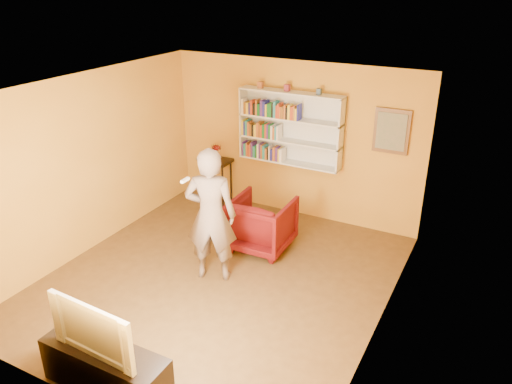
# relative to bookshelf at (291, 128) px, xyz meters

# --- Properties ---
(room_shell) EXTENTS (5.30, 5.80, 2.88)m
(room_shell) POSITION_rel_bookshelf_xyz_m (0.00, -2.41, -0.58)
(room_shell) COLOR #4C3418
(room_shell) RESTS_ON ground
(bookshelf) EXTENTS (1.80, 0.29, 1.23)m
(bookshelf) POSITION_rel_bookshelf_xyz_m (0.00, 0.00, 0.00)
(bookshelf) COLOR silver
(bookshelf) RESTS_ON room_shell
(books_row_lower) EXTENTS (0.77, 0.19, 0.26)m
(books_row_lower) POSITION_rel_bookshelf_xyz_m (-0.47, -0.11, -0.46)
(books_row_lower) COLOR #50297D
(books_row_lower) RESTS_ON bookshelf
(books_row_middle) EXTENTS (0.69, 0.19, 0.26)m
(books_row_middle) POSITION_rel_bookshelf_xyz_m (-0.51, -0.11, -0.08)
(books_row_middle) COLOR yellow
(books_row_middle) RESTS_ON bookshelf
(books_row_upper) EXTENTS (1.05, 0.19, 0.27)m
(books_row_upper) POSITION_rel_bookshelf_xyz_m (-0.33, -0.11, 0.29)
(books_row_upper) COLOR white
(books_row_upper) RESTS_ON bookshelf
(ornament_left) EXTENTS (0.08, 0.08, 0.11)m
(ornament_left) POSITION_rel_bookshelf_xyz_m (-0.56, -0.06, 0.67)
(ornament_left) COLOR #9C542C
(ornament_left) RESTS_ON bookshelf
(ornament_centre) EXTENTS (0.08, 0.08, 0.11)m
(ornament_centre) POSITION_rel_bookshelf_xyz_m (-0.07, -0.06, 0.68)
(ornament_centre) COLOR maroon
(ornament_centre) RESTS_ON bookshelf
(ornament_right) EXTENTS (0.07, 0.07, 0.10)m
(ornament_right) POSITION_rel_bookshelf_xyz_m (0.48, -0.06, 0.67)
(ornament_right) COLOR #41566D
(ornament_right) RESTS_ON bookshelf
(framed_painting) EXTENTS (0.55, 0.05, 0.70)m
(framed_painting) POSITION_rel_bookshelf_xyz_m (1.65, 0.05, 0.16)
(framed_painting) COLOR brown
(framed_painting) RESTS_ON room_shell
(console_table) EXTENTS (0.51, 0.39, 0.84)m
(console_table) POSITION_rel_bookshelf_xyz_m (-1.40, -0.16, -0.90)
(console_table) COLOR black
(console_table) RESTS_ON ground
(ruby_lustre) EXTENTS (0.17, 0.17, 0.28)m
(ruby_lustre) POSITION_rel_bookshelf_xyz_m (-1.40, -0.16, -0.56)
(ruby_lustre) COLOR maroon
(ruby_lustre) RESTS_ON console_table
(armchair) EXTENTS (0.91, 0.93, 0.83)m
(armchair) POSITION_rel_bookshelf_xyz_m (0.12, -1.32, -1.18)
(armchair) COLOR #42040A
(armchair) RESTS_ON ground
(person) EXTENTS (0.82, 0.69, 1.93)m
(person) POSITION_rel_bookshelf_xyz_m (-0.12, -2.37, -0.63)
(person) COLOR #6A584D
(person) RESTS_ON ground
(game_remote) EXTENTS (0.04, 0.15, 0.04)m
(game_remote) POSITION_rel_bookshelf_xyz_m (-0.25, -2.73, -0.00)
(game_remote) COLOR white
(game_remote) RESTS_ON person
(tv_cabinet) EXTENTS (1.41, 0.42, 0.50)m
(tv_cabinet) POSITION_rel_bookshelf_xyz_m (0.03, -4.66, -1.34)
(tv_cabinet) COLOR black
(tv_cabinet) RESTS_ON ground
(television) EXTENTS (1.06, 0.19, 0.61)m
(television) POSITION_rel_bookshelf_xyz_m (0.03, -4.66, -0.79)
(television) COLOR black
(television) RESTS_ON tv_cabinet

